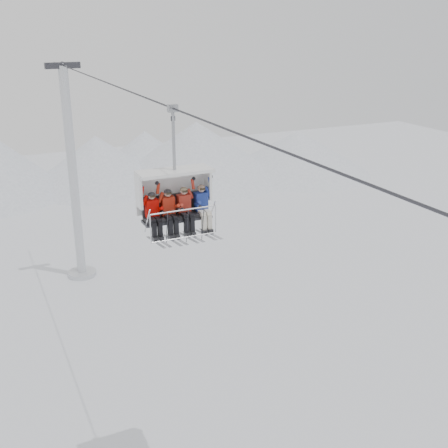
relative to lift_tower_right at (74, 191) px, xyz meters
name	(u,v)px	position (x,y,z in m)	size (l,w,h in m)	color
ridgeline	(18,167)	(-1.58, 20.05, -2.94)	(72.00, 21.00, 7.00)	white
lift_tower_right	(74,191)	(0.00, 0.00, 0.00)	(2.00, 1.80, 13.48)	silver
haul_cable	(224,128)	(0.00, -22.00, 7.52)	(0.06, 0.06, 50.00)	#303035
chairlift_carrier	(174,193)	(0.00, -18.28, 4.89)	(2.33, 1.17, 3.98)	black
skier_far_left	(153,213)	(-0.80, -18.59, 4.41)	(0.39, 1.69, 1.55)	#C10601
skier_center_left	(169,211)	(-0.28, -18.59, 4.42)	(0.40, 1.69, 1.60)	#AE2311
skier_center_right	(185,208)	(0.25, -18.59, 4.42)	(0.40, 1.69, 1.60)	#AF2B1D
skier_far_right	(203,206)	(0.84, -18.59, 4.42)	(0.40, 1.69, 1.60)	navy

